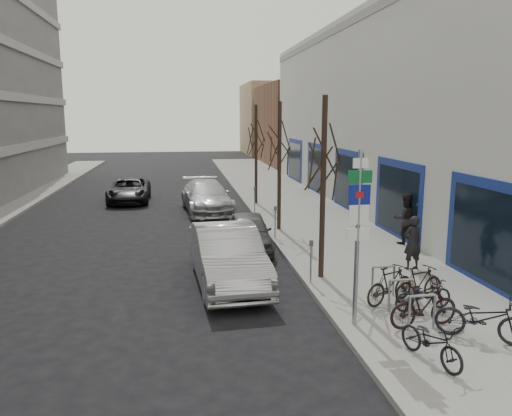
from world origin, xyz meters
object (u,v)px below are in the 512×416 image
object	(u,v)px
meter_front	(311,257)
parked_car_back	(207,197)
tree_near	(324,145)
bike_mid_inner	(390,284)
pedestrian_near	(413,243)
pedestrian_far	(405,218)
bike_mid_curb	(423,292)
bike_far_inner	(419,284)
tree_far	(256,131)
bike_far_curb	(482,314)
meter_mid	(275,219)
tree_mid	(280,136)
parked_car_front	(227,256)
bike_near_right	(424,305)
bike_near_left	(432,338)
lane_car	(129,190)
meter_back	(255,197)
highway_sign_pole	(358,227)
parked_car_mid	(249,232)
bike_rack	(401,291)

from	to	relation	value
meter_front	parked_car_back	bearing A→B (deg)	101.02
tree_near	bike_mid_inner	world-z (taller)	tree_near
pedestrian_near	pedestrian_far	world-z (taller)	pedestrian_far
bike_mid_curb	bike_far_inner	xyz separation A→B (m)	(0.17, 0.56, 0.01)
tree_far	bike_far_curb	size ratio (longest dim) A/B	2.87
meter_mid	bike_mid_inner	size ratio (longest dim) A/B	0.75
tree_mid	parked_car_front	size ratio (longest dim) A/B	1.06
tree_far	bike_far_inner	distance (m)	15.88
tree_near	bike_near_right	xyz separation A→B (m)	(1.29, -3.90, -3.43)
bike_mid_inner	bike_near_left	bearing A→B (deg)	145.63
bike_near_right	pedestrian_far	world-z (taller)	pedestrian_far
tree_mid	bike_far_inner	distance (m)	9.72
bike_far_inner	parked_car_back	world-z (taller)	parked_car_back
bike_far_curb	bike_far_inner	world-z (taller)	bike_far_curb
tree_far	bike_far_curb	distance (m)	18.16
lane_car	pedestrian_far	xyz separation A→B (m)	(11.27, -12.05, 0.44)
meter_back	bike_mid_curb	size ratio (longest dim) A/B	0.82
meter_front	bike_far_curb	distance (m)	4.98
highway_sign_pole	lane_car	size ratio (longest dim) A/B	0.86
bike_far_curb	bike_far_inner	xyz separation A→B (m)	(-0.27, 2.33, -0.10)
tree_far	bike_near_right	world-z (taller)	tree_far
tree_far	meter_back	distance (m)	4.08
tree_far	parked_car_front	distance (m)	13.50
tree_far	bike_near_right	bearing A→B (deg)	-85.62
highway_sign_pole	tree_far	world-z (taller)	tree_far
bike_far_inner	meter_front	bearing A→B (deg)	33.43
tree_mid	bike_far_curb	bearing A→B (deg)	-78.83
bike_mid_inner	parked_car_back	bearing A→B (deg)	-9.72
bike_mid_inner	lane_car	bearing A→B (deg)	-0.72
parked_car_mid	pedestrian_near	bearing A→B (deg)	-34.15
bike_near_right	bike_far_inner	world-z (taller)	bike_near_right
meter_front	bike_mid_curb	size ratio (longest dim) A/B	0.82
lane_car	pedestrian_near	distance (m)	18.17
parked_car_front	bike_rack	bearing A→B (deg)	-41.64
tree_near	lane_car	world-z (taller)	tree_near
bike_rack	lane_car	size ratio (longest dim) A/B	0.46
bike_mid_inner	bike_far_inner	xyz separation A→B (m)	(0.80, 0.01, -0.03)
bike_mid_inner	highway_sign_pole	bearing A→B (deg)	104.41
meter_mid	parked_car_mid	distance (m)	1.60
highway_sign_pole	bike_mid_inner	size ratio (longest dim) A/B	2.49
bike_near_left	parked_car_mid	world-z (taller)	parked_car_mid
bike_mid_inner	parked_car_back	world-z (taller)	parked_car_back
tree_mid	meter_mid	distance (m)	3.55
meter_mid	bike_far_inner	bearing A→B (deg)	-72.03
bike_far_inner	pedestrian_near	xyz separation A→B (m)	(1.09, 2.68, 0.37)
pedestrian_near	parked_car_front	bearing A→B (deg)	-8.07
meter_mid	lane_car	distance (m)	12.34
tree_mid	bike_mid_curb	xyz separation A→B (m)	(1.77, -9.43, -3.48)
highway_sign_pole	bike_near_right	world-z (taller)	highway_sign_pole
meter_back	bike_mid_inner	bearing A→B (deg)	-82.95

